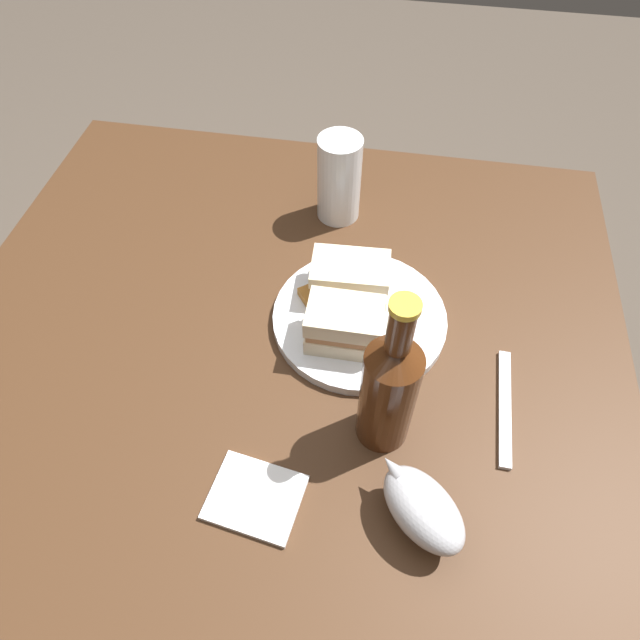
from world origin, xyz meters
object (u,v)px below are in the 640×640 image
object	(u,v)px
gravy_boat	(422,508)
fork	(505,407)
plate	(359,318)
sandwich_half_right	(344,325)
napkin	(255,497)
sandwich_half_left	(350,277)
pint_glass	(339,184)
cider_bottle	(389,389)

from	to	relation	value
gravy_boat	fork	xyz separation A→B (m)	(-0.11, -0.17, -0.04)
plate	sandwich_half_right	bearing A→B (deg)	70.22
sandwich_half_right	fork	xyz separation A→B (m)	(-0.23, 0.07, -0.05)
gravy_boat	napkin	world-z (taller)	gravy_boat
fork	plate	bearing A→B (deg)	63.42
sandwich_half_left	fork	size ratio (longest dim) A/B	0.67
gravy_boat	fork	size ratio (longest dim) A/B	0.72
napkin	sandwich_half_left	bearing A→B (deg)	-101.37
plate	sandwich_half_right	size ratio (longest dim) A/B	2.47
napkin	fork	distance (m)	0.35
plate	sandwich_half_left	xyz separation A→B (m)	(0.02, -0.05, 0.04)
plate	sandwich_half_right	distance (m)	0.07
sandwich_half_left	napkin	xyz separation A→B (m)	(0.07, 0.34, -0.04)
pint_glass	napkin	xyz separation A→B (m)	(0.02, 0.53, -0.06)
sandwich_half_right	napkin	distance (m)	0.26
pint_glass	fork	size ratio (longest dim) A/B	0.85
sandwich_half_left	pint_glass	bearing A→B (deg)	-76.32
sandwich_half_left	napkin	world-z (taller)	sandwich_half_left
plate	sandwich_half_right	world-z (taller)	sandwich_half_right
plate	cider_bottle	xyz separation A→B (m)	(-0.05, 0.17, 0.10)
sandwich_half_right	napkin	world-z (taller)	sandwich_half_right
sandwich_half_right	fork	world-z (taller)	sandwich_half_right
pint_glass	cider_bottle	world-z (taller)	cider_bottle
cider_bottle	pint_glass	bearing A→B (deg)	-73.56
plate	fork	size ratio (longest dim) A/B	1.46
napkin	gravy_boat	bearing A→B (deg)	-178.11
gravy_boat	fork	distance (m)	0.21
gravy_boat	sandwich_half_left	bearing A→B (deg)	-68.76
napkin	fork	xyz separation A→B (m)	(-0.31, -0.18, -0.00)
pint_glass	cider_bottle	bearing A→B (deg)	106.44
cider_bottle	sandwich_half_right	bearing A→B (deg)	-60.96
sandwich_half_left	gravy_boat	bearing A→B (deg)	111.24
cider_bottle	napkin	xyz separation A→B (m)	(0.14, 0.12, -0.10)
plate	gravy_boat	distance (m)	0.31
sandwich_half_right	cider_bottle	distance (m)	0.15
sandwich_half_left	sandwich_half_right	bearing A→B (deg)	93.10
pint_glass	napkin	size ratio (longest dim) A/B	1.39
cider_bottle	gravy_boat	bearing A→B (deg)	115.85
plate	fork	xyz separation A→B (m)	(-0.21, 0.11, -0.00)
sandwich_half_right	pint_glass	size ratio (longest dim) A/B	0.70
plate	pint_glass	size ratio (longest dim) A/B	1.72
gravy_boat	cider_bottle	size ratio (longest dim) A/B	0.49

